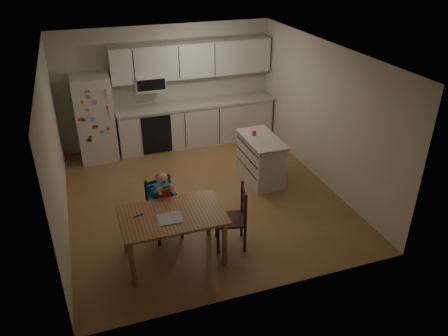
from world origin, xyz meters
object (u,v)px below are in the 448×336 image
object	(u,v)px
red_cup	(254,133)
chair_side	(237,213)
kitchen_island	(261,159)
dining_table	(172,220)
chair_booster	(162,197)
refrigerator	(95,118)

from	to	relation	value
red_cup	chair_side	size ratio (longest dim) A/B	0.09
kitchen_island	red_cup	distance (m)	0.49
dining_table	chair_booster	xyz separation A→B (m)	(-0.01, 0.61, 0.00)
refrigerator	dining_table	world-z (taller)	refrigerator
refrigerator	chair_booster	distance (m)	3.12
chair_booster	chair_side	distance (m)	1.12
chair_booster	refrigerator	bearing A→B (deg)	91.43
dining_table	chair_booster	bearing A→B (deg)	90.83
refrigerator	chair_booster	bearing A→B (deg)	-77.25
chair_booster	kitchen_island	bearing A→B (deg)	17.00
kitchen_island	chair_booster	size ratio (longest dim) A/B	1.04
refrigerator	red_cup	xyz separation A→B (m)	(2.67, -1.77, 0.02)
kitchen_island	red_cup	world-z (taller)	red_cup
red_cup	chair_booster	distance (m)	2.36
kitchen_island	refrigerator	bearing A→B (deg)	144.94
red_cup	dining_table	xyz separation A→B (m)	(-1.97, -1.89, -0.23)
chair_side	kitchen_island	bearing A→B (deg)	160.84
kitchen_island	chair_side	xyz separation A→B (m)	(-1.11, -1.70, 0.12)
kitchen_island	chair_booster	bearing A→B (deg)	-151.68
dining_table	chair_side	bearing A→B (deg)	1.64
refrigerator	kitchen_island	world-z (taller)	refrigerator
red_cup	refrigerator	bearing A→B (deg)	146.49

